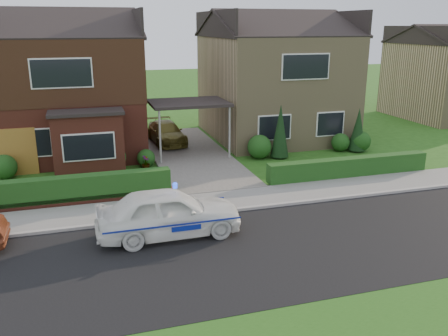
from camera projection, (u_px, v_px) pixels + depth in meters
name	position (u px, v px, depth m)	size (l,w,h in m)	color
ground	(271.00, 248.00, 14.17)	(120.00, 120.00, 0.00)	#225015
road	(271.00, 248.00, 14.17)	(60.00, 6.00, 0.02)	black
kerb	(239.00, 210.00, 16.95)	(60.00, 0.16, 0.12)	#9E9993
sidewalk	(230.00, 200.00, 17.92)	(60.00, 2.00, 0.10)	slate
driveway	(190.00, 154.00, 24.24)	(3.80, 12.00, 0.12)	#666059
house_left	(65.00, 78.00, 24.21)	(7.50, 9.53, 7.25)	brown
house_right	(274.00, 74.00, 27.55)	(7.50, 8.06, 7.25)	tan
carport_link	(189.00, 104.00, 23.44)	(3.80, 3.00, 2.77)	black
garage_door	(10.00, 152.00, 20.71)	(2.20, 0.10, 2.10)	brown
dwarf_wall	(70.00, 202.00, 17.37)	(7.70, 0.25, 0.36)	brown
hedge_left	(70.00, 205.00, 17.56)	(7.50, 0.55, 0.90)	#123814
hedge_right	(348.00, 178.00, 20.68)	(7.50, 0.55, 0.80)	#123814
shrub_left_far	(4.00, 167.00, 20.36)	(1.08, 1.08, 1.08)	#123814
shrub_left_mid	(111.00, 157.00, 21.39)	(1.32, 1.32, 1.32)	#123814
shrub_left_near	(146.00, 158.00, 22.18)	(0.84, 0.84, 0.84)	#123814
shrub_right_near	(259.00, 147.00, 23.50)	(1.20, 1.20, 1.20)	#123814
shrub_right_mid	(341.00, 142.00, 24.90)	(0.96, 0.96, 0.96)	#123814
shrub_right_far	(360.00, 141.00, 24.89)	(1.08, 1.08, 1.08)	#123814
conifer_a	(280.00, 133.00, 23.39)	(0.90, 0.90, 2.60)	black
conifer_b	(358.00, 131.00, 24.67)	(0.90, 0.90, 2.20)	black
neighbour_right	(448.00, 81.00, 33.63)	(6.50, 7.00, 5.20)	tan
police_car	(169.00, 213.00, 14.79)	(4.15, 4.52, 1.70)	white
driveway_car	(166.00, 133.00, 26.18)	(1.62, 3.98, 1.15)	brown
potted_plant_a	(111.00, 181.00, 19.10)	(0.36, 0.25, 0.69)	gray
potted_plant_b	(113.00, 182.00, 19.03)	(0.39, 0.32, 0.71)	gray
potted_plant_c	(146.00, 163.00, 21.63)	(0.38, 0.38, 0.68)	gray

